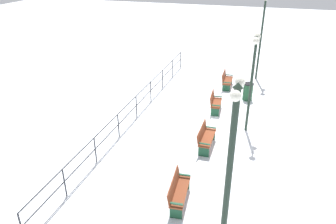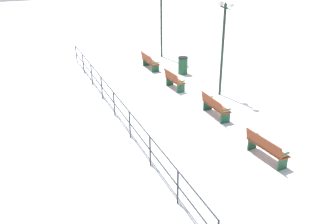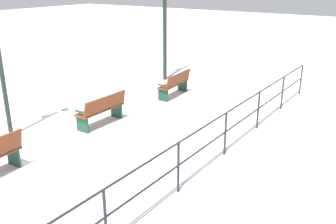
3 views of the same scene
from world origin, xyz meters
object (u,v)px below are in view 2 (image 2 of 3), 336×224
(bench_third, at_px, (174,80))
(trash_bin, at_px, (183,65))
(bench_fourth, at_px, (149,61))
(lamppost_middle, at_px, (224,30))
(bench_nearest, at_px, (266,147))
(bench_second, at_px, (215,106))

(bench_third, relative_size, trash_bin, 1.41)
(bench_fourth, relative_size, trash_bin, 1.62)
(bench_third, height_order, bench_fourth, bench_third)
(bench_fourth, bearing_deg, bench_third, -92.71)
(bench_third, height_order, lamppost_middle, lamppost_middle)
(bench_third, bearing_deg, lamppost_middle, -45.62)
(bench_nearest, relative_size, bench_fourth, 1.06)
(bench_nearest, bearing_deg, bench_third, 85.47)
(bench_fourth, bearing_deg, trash_bin, -49.82)
(bench_third, xyz_separation_m, bench_fourth, (0.08, 3.60, -0.03))
(bench_fourth, distance_m, lamppost_middle, 6.06)
(bench_nearest, relative_size, bench_third, 1.22)
(bench_nearest, bearing_deg, bench_second, 82.22)
(bench_second, height_order, bench_fourth, bench_second)
(bench_nearest, distance_m, trash_bin, 9.32)
(bench_second, relative_size, bench_third, 1.17)
(lamppost_middle, distance_m, trash_bin, 4.46)
(bench_third, relative_size, lamppost_middle, 0.31)
(trash_bin, bearing_deg, bench_fourth, 131.69)
(bench_fourth, xyz_separation_m, trash_bin, (1.42, -1.60, 0.03))
(lamppost_middle, relative_size, trash_bin, 4.50)
(bench_second, bearing_deg, trash_bin, 77.15)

